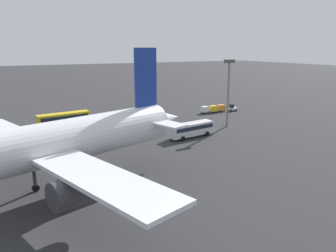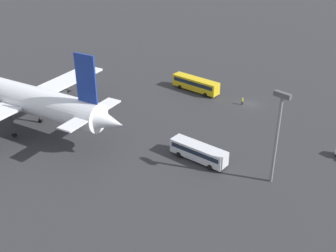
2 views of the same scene
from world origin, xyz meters
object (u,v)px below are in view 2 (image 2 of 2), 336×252
airplane (17,96)px  worker_person (242,101)px  shuttle_bus_far (199,151)px  shuttle_bus_near (196,84)px

airplane → worker_person: size_ratio=29.20×
shuttle_bus_far → worker_person: size_ratio=6.44×
shuttle_bus_near → worker_person: bearing=-178.0°
airplane → worker_person: 48.93m
airplane → shuttle_bus_far: bearing=-169.6°
airplane → shuttle_bus_far: size_ratio=4.53×
shuttle_bus_far → shuttle_bus_near: bearing=-53.9°
airplane → shuttle_bus_far: airplane is taller
shuttle_bus_near → shuttle_bus_far: 31.83m
airplane → worker_person: airplane is taller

